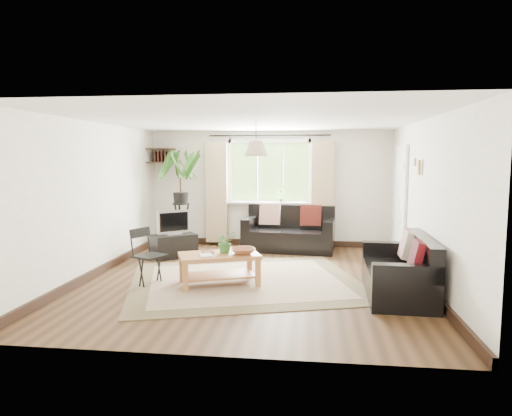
# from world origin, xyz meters

# --- Properties ---
(floor) EXTENTS (5.50, 5.50, 0.00)m
(floor) POSITION_xyz_m (0.00, 0.00, 0.00)
(floor) COLOR black
(floor) RESTS_ON ground
(ceiling) EXTENTS (5.50, 5.50, 0.00)m
(ceiling) POSITION_xyz_m (0.00, 0.00, 2.40)
(ceiling) COLOR white
(ceiling) RESTS_ON floor
(wall_back) EXTENTS (5.00, 0.02, 2.40)m
(wall_back) POSITION_xyz_m (0.00, 2.75, 1.20)
(wall_back) COLOR silver
(wall_back) RESTS_ON floor
(wall_front) EXTENTS (5.00, 0.02, 2.40)m
(wall_front) POSITION_xyz_m (0.00, -2.75, 1.20)
(wall_front) COLOR silver
(wall_front) RESTS_ON floor
(wall_left) EXTENTS (0.02, 5.50, 2.40)m
(wall_left) POSITION_xyz_m (-2.50, 0.00, 1.20)
(wall_left) COLOR silver
(wall_left) RESTS_ON floor
(wall_right) EXTENTS (0.02, 5.50, 2.40)m
(wall_right) POSITION_xyz_m (2.50, 0.00, 1.20)
(wall_right) COLOR silver
(wall_right) RESTS_ON floor
(rug) EXTENTS (4.03, 3.71, 0.02)m
(rug) POSITION_xyz_m (-0.09, -0.15, 0.01)
(rug) COLOR beige
(rug) RESTS_ON floor
(window) EXTENTS (2.50, 0.16, 2.16)m
(window) POSITION_xyz_m (0.00, 2.71, 1.55)
(window) COLOR white
(window) RESTS_ON wall_back
(door) EXTENTS (0.06, 0.96, 2.06)m
(door) POSITION_xyz_m (2.47, 1.70, 1.00)
(door) COLOR silver
(door) RESTS_ON wall_right
(corner_shelf) EXTENTS (0.50, 0.50, 0.34)m
(corner_shelf) POSITION_xyz_m (-2.25, 2.50, 1.89)
(corner_shelf) COLOR black
(corner_shelf) RESTS_ON wall_back
(pendant_lamp) EXTENTS (0.36, 0.36, 0.54)m
(pendant_lamp) POSITION_xyz_m (0.00, 0.40, 2.05)
(pendant_lamp) COLOR beige
(pendant_lamp) RESTS_ON ceiling
(wall_sconce) EXTENTS (0.12, 0.12, 0.28)m
(wall_sconce) POSITION_xyz_m (2.43, 0.30, 1.74)
(wall_sconce) COLOR beige
(wall_sconce) RESTS_ON wall_right
(sofa_back) EXTENTS (1.86, 1.06, 0.84)m
(sofa_back) POSITION_xyz_m (0.44, 2.25, 0.42)
(sofa_back) COLOR black
(sofa_back) RESTS_ON floor
(sofa_right) EXTENTS (1.66, 0.87, 0.77)m
(sofa_right) POSITION_xyz_m (2.03, -0.59, 0.38)
(sofa_right) COLOR black
(sofa_right) RESTS_ON floor
(coffee_table) EXTENTS (1.28, 0.99, 0.46)m
(coffee_table) POSITION_xyz_m (-0.45, -0.37, 0.23)
(coffee_table) COLOR #955730
(coffee_table) RESTS_ON floor
(table_plant) EXTENTS (0.37, 0.36, 0.32)m
(table_plant) POSITION_xyz_m (-0.37, -0.29, 0.62)
(table_plant) COLOR #346E2C
(table_plant) RESTS_ON coffee_table
(bowl) EXTENTS (0.47, 0.47, 0.09)m
(bowl) POSITION_xyz_m (-0.10, -0.35, 0.51)
(bowl) COLOR #945433
(bowl) RESTS_ON coffee_table
(book_a) EXTENTS (0.24, 0.28, 0.02)m
(book_a) POSITION_xyz_m (-0.68, -0.58, 0.47)
(book_a) COLOR silver
(book_a) RESTS_ON coffee_table
(book_b) EXTENTS (0.22, 0.26, 0.02)m
(book_b) POSITION_xyz_m (-0.70, -0.34, 0.47)
(book_b) COLOR #563322
(book_b) RESTS_ON coffee_table
(tv_stand) EXTENTS (0.90, 0.85, 0.43)m
(tv_stand) POSITION_xyz_m (-1.66, 1.36, 0.21)
(tv_stand) COLOR black
(tv_stand) RESTS_ON floor
(tv) EXTENTS (0.60, 0.54, 0.47)m
(tv) POSITION_xyz_m (-1.66, 1.36, 0.66)
(tv) COLOR #A5A5AA
(tv) RESTS_ON tv_stand
(palm_stand) EXTENTS (0.90, 0.90, 2.01)m
(palm_stand) POSITION_xyz_m (-1.77, 2.24, 1.01)
(palm_stand) COLOR black
(palm_stand) RESTS_ON floor
(folding_chair) EXTENTS (0.57, 0.57, 0.82)m
(folding_chair) POSITION_xyz_m (-1.45, -0.48, 0.41)
(folding_chair) COLOR black
(folding_chair) RESTS_ON floor
(sill_plant) EXTENTS (0.14, 0.10, 0.27)m
(sill_plant) POSITION_xyz_m (0.25, 2.63, 1.06)
(sill_plant) COLOR #2D6023
(sill_plant) RESTS_ON window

